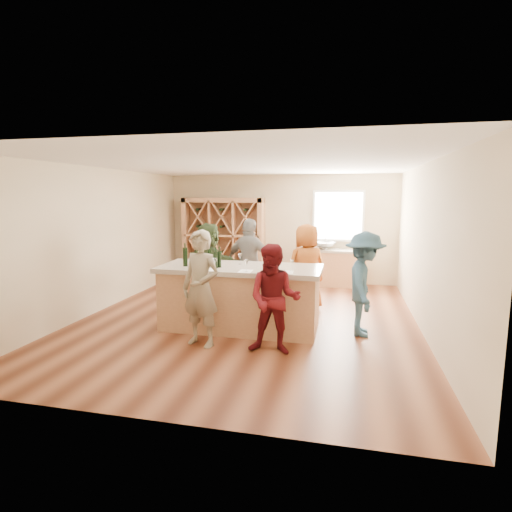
% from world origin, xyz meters
% --- Properties ---
extents(floor, '(6.00, 7.00, 0.10)m').
position_xyz_m(floor, '(0.00, 0.00, -0.05)').
color(floor, brown).
rests_on(floor, ground).
extents(ceiling, '(6.00, 7.00, 0.10)m').
position_xyz_m(ceiling, '(0.00, 0.00, 2.85)').
color(ceiling, white).
rests_on(ceiling, ground).
extents(wall_back, '(6.00, 0.10, 2.80)m').
position_xyz_m(wall_back, '(0.00, 3.55, 1.40)').
color(wall_back, beige).
rests_on(wall_back, ground).
extents(wall_front, '(6.00, 0.10, 2.80)m').
position_xyz_m(wall_front, '(0.00, -3.55, 1.40)').
color(wall_front, beige).
rests_on(wall_front, ground).
extents(wall_left, '(0.10, 7.00, 2.80)m').
position_xyz_m(wall_left, '(-3.05, 0.00, 1.40)').
color(wall_left, beige).
rests_on(wall_left, ground).
extents(wall_right, '(0.10, 7.00, 2.80)m').
position_xyz_m(wall_right, '(3.05, 0.00, 1.40)').
color(wall_right, beige).
rests_on(wall_right, ground).
extents(window_frame, '(1.30, 0.06, 1.30)m').
position_xyz_m(window_frame, '(1.50, 3.47, 1.75)').
color(window_frame, white).
rests_on(window_frame, wall_back).
extents(window_pane, '(1.18, 0.01, 1.18)m').
position_xyz_m(window_pane, '(1.50, 3.44, 1.75)').
color(window_pane, white).
rests_on(window_pane, wall_back).
extents(wine_rack, '(2.20, 0.45, 2.20)m').
position_xyz_m(wine_rack, '(-1.50, 3.27, 1.10)').
color(wine_rack, tan).
rests_on(wine_rack, floor).
extents(back_counter_base, '(1.60, 0.58, 0.86)m').
position_xyz_m(back_counter_base, '(1.40, 3.20, 0.43)').
color(back_counter_base, tan).
rests_on(back_counter_base, floor).
extents(back_counter_top, '(1.70, 0.62, 0.06)m').
position_xyz_m(back_counter_top, '(1.40, 3.20, 0.89)').
color(back_counter_top, '#A89B89').
rests_on(back_counter_top, back_counter_base).
extents(sink, '(0.54, 0.54, 0.19)m').
position_xyz_m(sink, '(1.20, 3.20, 1.01)').
color(sink, silver).
rests_on(sink, back_counter_top).
extents(faucet, '(0.02, 0.02, 0.30)m').
position_xyz_m(faucet, '(1.20, 3.38, 1.07)').
color(faucet, silver).
rests_on(faucet, back_counter_top).
extents(tasting_counter_base, '(2.60, 1.00, 1.00)m').
position_xyz_m(tasting_counter_base, '(-0.01, -0.54, 0.50)').
color(tasting_counter_base, tan).
rests_on(tasting_counter_base, floor).
extents(tasting_counter_top, '(2.72, 1.12, 0.08)m').
position_xyz_m(tasting_counter_top, '(-0.01, -0.54, 1.04)').
color(tasting_counter_top, '#A89B89').
rests_on(tasting_counter_top, tasting_counter_base).
extents(wine_bottle_a, '(0.08, 0.08, 0.32)m').
position_xyz_m(wine_bottle_a, '(-0.91, -0.73, 1.24)').
color(wine_bottle_a, black).
rests_on(wine_bottle_a, tasting_counter_top).
extents(wine_bottle_b, '(0.09, 0.09, 0.30)m').
position_xyz_m(wine_bottle_b, '(-0.67, -0.82, 1.23)').
color(wine_bottle_b, black).
rests_on(wine_bottle_b, tasting_counter_top).
extents(wine_bottle_c, '(0.07, 0.07, 0.27)m').
position_xyz_m(wine_bottle_c, '(-0.52, -0.62, 1.22)').
color(wine_bottle_c, black).
rests_on(wine_bottle_c, tasting_counter_top).
extents(wine_bottle_d, '(0.07, 0.07, 0.26)m').
position_xyz_m(wine_bottle_d, '(-0.35, -0.78, 1.21)').
color(wine_bottle_d, black).
rests_on(wine_bottle_d, tasting_counter_top).
extents(wine_bottle_e, '(0.07, 0.07, 0.27)m').
position_xyz_m(wine_bottle_e, '(-0.31, -0.71, 1.21)').
color(wine_bottle_e, black).
rests_on(wine_bottle_e, tasting_counter_top).
extents(wine_glass_a, '(0.08, 0.08, 0.19)m').
position_xyz_m(wine_glass_a, '(-0.31, -0.95, 1.18)').
color(wine_glass_a, white).
rests_on(wine_glass_a, tasting_counter_top).
extents(wine_glass_b, '(0.09, 0.09, 0.19)m').
position_xyz_m(wine_glass_b, '(0.22, -1.00, 1.18)').
color(wine_glass_b, white).
rests_on(wine_glass_b, tasting_counter_top).
extents(wine_glass_c, '(0.07, 0.07, 0.17)m').
position_xyz_m(wine_glass_c, '(0.72, -0.99, 1.17)').
color(wine_glass_c, white).
rests_on(wine_glass_c, tasting_counter_top).
extents(wine_glass_d, '(0.09, 0.09, 0.18)m').
position_xyz_m(wine_glass_d, '(0.46, -0.65, 1.17)').
color(wine_glass_d, white).
rests_on(wine_glass_d, tasting_counter_top).
extents(wine_glass_e, '(0.07, 0.07, 0.16)m').
position_xyz_m(wine_glass_e, '(0.90, -0.75, 1.16)').
color(wine_glass_e, white).
rests_on(wine_glass_e, tasting_counter_top).
extents(tasting_menu_a, '(0.31, 0.36, 0.00)m').
position_xyz_m(tasting_menu_a, '(-0.40, -0.95, 1.08)').
color(tasting_menu_a, white).
rests_on(tasting_menu_a, tasting_counter_top).
extents(tasting_menu_b, '(0.22, 0.29, 0.00)m').
position_xyz_m(tasting_menu_b, '(0.19, -0.96, 1.08)').
color(tasting_menu_b, white).
rests_on(tasting_menu_b, tasting_counter_top).
extents(tasting_menu_c, '(0.24, 0.31, 0.00)m').
position_xyz_m(tasting_menu_c, '(0.83, -0.88, 1.08)').
color(tasting_menu_c, white).
rests_on(tasting_menu_c, tasting_counter_top).
extents(person_near_left, '(0.75, 0.63, 1.76)m').
position_xyz_m(person_near_left, '(-0.38, -1.41, 0.88)').
color(person_near_left, gray).
rests_on(person_near_left, floor).
extents(person_near_right, '(0.77, 0.42, 1.59)m').
position_xyz_m(person_near_right, '(0.75, -1.48, 0.79)').
color(person_near_right, '#590F14').
rests_on(person_near_right, floor).
extents(person_server, '(0.53, 1.10, 1.69)m').
position_xyz_m(person_server, '(2.03, -0.40, 0.85)').
color(person_server, '#335972').
rests_on(person_server, floor).
extents(person_far_mid, '(1.16, 0.77, 1.81)m').
position_xyz_m(person_far_mid, '(-0.15, 0.76, 0.91)').
color(person_far_mid, slate).
rests_on(person_far_mid, floor).
extents(person_far_right, '(1.00, 0.91, 1.71)m').
position_xyz_m(person_far_right, '(0.97, 0.85, 0.86)').
color(person_far_right, '#994C19').
rests_on(person_far_right, floor).
extents(person_far_left, '(1.66, 1.30, 1.72)m').
position_xyz_m(person_far_left, '(-1.03, 0.79, 0.86)').
color(person_far_left, '#263319').
rests_on(person_far_left, floor).
extents(wine_glass_f, '(0.07, 0.07, 0.18)m').
position_xyz_m(wine_glass_f, '(-0.06, -0.34, 1.17)').
color(wine_glass_f, white).
rests_on(wine_glass_f, tasting_counter_top).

